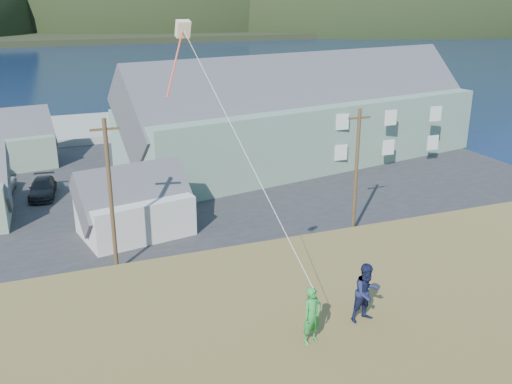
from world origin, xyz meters
TOP-DOWN VIEW (x-y plane):
  - ground at (0.00, 0.00)m, footprint 900.00×900.00m
  - grass_strip at (0.00, -2.00)m, footprint 110.00×8.00m
  - waterfront_lot at (0.00, 17.00)m, footprint 72.00×36.00m
  - wharf at (-6.00, 40.00)m, footprint 26.00×14.00m
  - far_shore at (0.00, 330.00)m, footprint 900.00×320.00m
  - far_hills at (35.59, 279.38)m, footprint 760.00×265.00m
  - lodge at (18.25, 18.79)m, footprint 36.98×16.54m
  - shed_white at (-0.47, 6.68)m, footprint 8.09×6.12m
  - utility_poles at (-2.81, 1.50)m, footprint 31.33×0.24m
  - kite_flyer_green at (-0.13, -18.69)m, footprint 0.63×0.50m
  - kite_flyer_navy at (1.67, -18.29)m, footprint 0.86×0.70m
  - kite_rig at (-1.14, -11.02)m, footprint 1.11×4.24m

SIDE VIEW (x-z plane):
  - ground at x=0.00m, z-range 0.00..0.00m
  - grass_strip at x=0.00m, z-range 0.00..0.10m
  - waterfront_lot at x=0.00m, z-range 0.00..0.12m
  - wharf at x=-6.00m, z-range 0.00..0.90m
  - far_shore at x=0.00m, z-range 0.00..2.00m
  - far_hills at x=35.59m, z-range -69.50..73.50m
  - shed_white at x=-0.47m, z-range -0.66..5.16m
  - utility_poles at x=-2.81m, z-range -0.09..9.37m
  - lodge at x=18.25m, z-range -1.45..11.12m
  - kite_flyer_green at x=-0.13m, z-range 7.20..8.71m
  - kite_flyer_navy at x=1.67m, z-range 7.20..8.84m
  - kite_rig at x=-1.14m, z-range 9.23..19.09m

